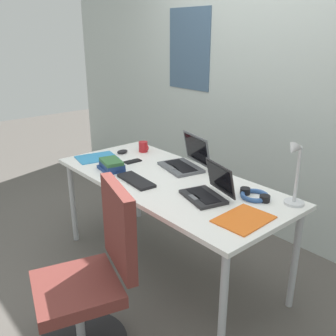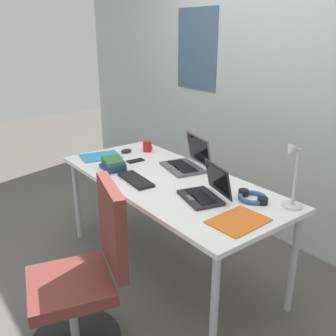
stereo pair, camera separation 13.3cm
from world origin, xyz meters
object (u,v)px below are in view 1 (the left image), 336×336
(desk_lamp, at_px, (294,174))
(coffee_mug, at_px, (143,147))
(headphones, at_px, (255,195))
(laptop_by_keyboard, at_px, (208,191))
(paper_folder_center, at_px, (244,219))
(computer_mouse, at_px, (122,152))
(laptop_near_mouse, at_px, (186,162))
(external_keyboard, at_px, (136,180))
(office_chair, at_px, (92,287))
(paper_folder_front_left, at_px, (97,158))
(book_stack, at_px, (111,165))
(cell_phone, at_px, (133,161))

(desk_lamp, bearing_deg, coffee_mug, -178.81)
(desk_lamp, bearing_deg, headphones, -160.69)
(laptop_by_keyboard, relative_size, headphones, 1.58)
(headphones, bearing_deg, paper_folder_center, -63.32)
(laptop_by_keyboard, height_order, computer_mouse, laptop_by_keyboard)
(laptop_near_mouse, height_order, external_keyboard, laptop_near_mouse)
(coffee_mug, bearing_deg, office_chair, -49.02)
(computer_mouse, bearing_deg, office_chair, -36.21)
(office_chair, bearing_deg, external_keyboard, 123.47)
(external_keyboard, relative_size, paper_folder_front_left, 1.06)
(laptop_by_keyboard, xyz_separation_m, laptop_near_mouse, (-0.49, 0.26, 0.01))
(computer_mouse, bearing_deg, paper_folder_front_left, -93.73)
(laptop_by_keyboard, xyz_separation_m, book_stack, (-0.81, -0.19, -0.00))
(cell_phone, height_order, headphones, headphones)
(book_stack, distance_m, paper_folder_front_left, 0.33)
(external_keyboard, distance_m, computer_mouse, 0.66)
(laptop_near_mouse, height_order, headphones, laptop_near_mouse)
(desk_lamp, height_order, paper_folder_center, desk_lamp)
(external_keyboard, height_order, cell_phone, external_keyboard)
(office_chair, bearing_deg, paper_folder_center, 58.78)
(desk_lamp, xyz_separation_m, coffee_mug, (-1.41, -0.03, -0.15))
(desk_lamp, height_order, laptop_near_mouse, desk_lamp)
(paper_folder_center, bearing_deg, desk_lamp, 79.36)
(paper_folder_front_left, distance_m, coffee_mug, 0.41)
(cell_phone, relative_size, headphones, 0.64)
(headphones, xyz_separation_m, coffee_mug, (-1.21, 0.04, 0.03))
(laptop_near_mouse, relative_size, headphones, 1.82)
(computer_mouse, height_order, coffee_mug, coffee_mug)
(external_keyboard, relative_size, cell_phone, 2.43)
(external_keyboard, height_order, headphones, headphones)
(laptop_near_mouse, bearing_deg, desk_lamp, 1.77)
(computer_mouse, xyz_separation_m, book_stack, (0.29, -0.29, 0.02))
(desk_lamp, xyz_separation_m, paper_folder_front_left, (-1.53, -0.42, -0.19))
(paper_folder_front_left, height_order, office_chair, office_chair)
(book_stack, height_order, paper_folder_center, book_stack)
(cell_phone, height_order, office_chair, office_chair)
(office_chair, bearing_deg, headphones, 73.57)
(paper_folder_front_left, xyz_separation_m, coffee_mug, (0.11, 0.39, 0.04))
(laptop_by_keyboard, xyz_separation_m, paper_folder_front_left, (-1.13, -0.13, -0.04))
(cell_phone, distance_m, book_stack, 0.24)
(laptop_near_mouse, distance_m, coffee_mug, 0.53)
(desk_lamp, bearing_deg, book_stack, -158.12)
(computer_mouse, bearing_deg, paper_folder_center, -0.76)
(laptop_by_keyboard, height_order, laptop_near_mouse, laptop_near_mouse)
(laptop_by_keyboard, bearing_deg, paper_folder_front_left, -173.22)
(paper_folder_front_left, bearing_deg, cell_phone, 31.60)
(laptop_by_keyboard, distance_m, coffee_mug, 1.05)
(paper_folder_center, xyz_separation_m, coffee_mug, (-1.35, 0.33, 0.04))
(computer_mouse, height_order, headphones, headphones)
(external_keyboard, distance_m, paper_folder_center, 0.84)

